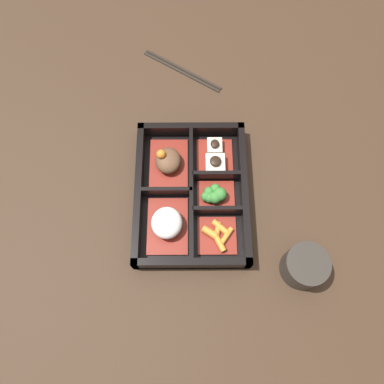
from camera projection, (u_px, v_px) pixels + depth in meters
The scene contains 10 objects.
ground_plane at pixel (192, 196), 0.81m from camera, with size 3.00×3.00×0.00m, color #382619.
bento_base at pixel (192, 195), 0.81m from camera, with size 0.32×0.24×0.01m.
bento_rim at pixel (193, 192), 0.79m from camera, with size 0.32×0.24×0.05m.
bowl_rice at pixel (168, 224), 0.76m from camera, with size 0.12×0.08×0.05m.
bowl_stew at pixel (169, 161), 0.81m from camera, with size 0.12×0.08×0.05m.
bowl_carrots at pixel (218, 235), 0.77m from camera, with size 0.08×0.08×0.02m.
bowl_greens at pixel (215, 195), 0.79m from camera, with size 0.06×0.08×0.04m.
bowl_tofu at pixel (216, 157), 0.82m from camera, with size 0.09×0.08×0.03m.
tea_cup at pixel (305, 266), 0.73m from camera, with size 0.08×0.08×0.06m.
chopsticks at pixel (183, 70), 0.93m from camera, with size 0.13×0.20×0.01m.
Camera 1 is at (-0.29, 0.00, 0.76)m, focal length 35.00 mm.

